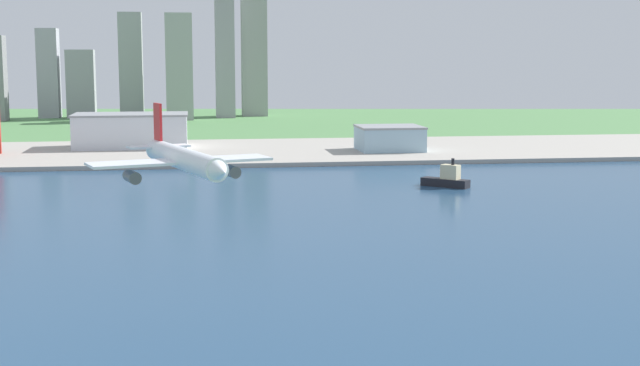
{
  "coord_description": "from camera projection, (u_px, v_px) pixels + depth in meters",
  "views": [
    {
      "loc": [
        -19.06,
        -41.89,
        56.93
      ],
      "look_at": [
        11.42,
        171.41,
        26.68
      ],
      "focal_mm": 50.33,
      "sensor_mm": 36.0,
      "label": 1
    }
  ],
  "objects": [
    {
      "name": "ground_plane",
      "position": [
        244.0,
        206.0,
        345.75
      ],
      "size": [
        2400.0,
        2400.0,
        0.0
      ],
      "primitive_type": "plane",
      "color": "#50834B"
    },
    {
      "name": "water_bay",
      "position": [
        255.0,
        236.0,
        286.92
      ],
      "size": [
        840.0,
        360.0,
        0.15
      ],
      "primitive_type": "cube",
      "color": "navy",
      "rests_on": "ground"
    },
    {
      "name": "industrial_pier",
      "position": [
        225.0,
        152.0,
        531.84
      ],
      "size": [
        840.0,
        140.0,
        2.5
      ],
      "primitive_type": "cube",
      "color": "#A49E94",
      "rests_on": "ground"
    },
    {
      "name": "airplane_landing",
      "position": [
        184.0,
        160.0,
        164.26
      ],
      "size": [
        34.73,
        41.7,
        13.49
      ],
      "color": "white"
    },
    {
      "name": "tugboat_small",
      "position": [
        447.0,
        179.0,
        395.76
      ],
      "size": [
        19.86,
        18.95,
        12.86
      ],
      "color": "black",
      "rests_on": "water_bay"
    },
    {
      "name": "warehouse_main",
      "position": [
        131.0,
        130.0,
        546.17
      ],
      "size": [
        68.64,
        39.07,
        20.64
      ],
      "color": "silver",
      "rests_on": "industrial_pier"
    },
    {
      "name": "warehouse_annex",
      "position": [
        390.0,
        138.0,
        528.38
      ],
      "size": [
        37.42,
        34.27,
        14.48
      ],
      "color": "#99BCD1",
      "rests_on": "industrial_pier"
    },
    {
      "name": "distant_skyline",
      "position": [
        145.0,
        67.0,
        842.81
      ],
      "size": [
        266.31,
        68.79,
        116.49
      ],
      "color": "gray",
      "rests_on": "ground"
    }
  ]
}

